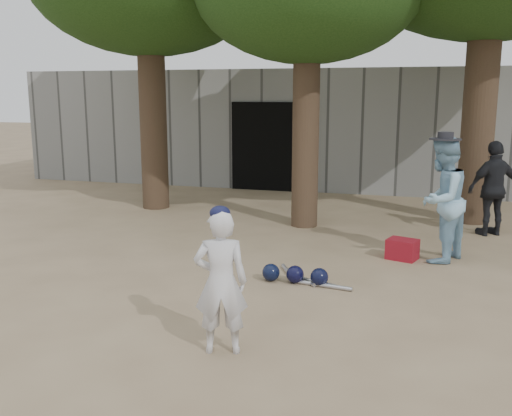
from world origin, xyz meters
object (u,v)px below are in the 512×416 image
(boy_player, at_px, (221,282))
(red_bag, at_px, (402,249))
(spectator_blue, at_px, (441,200))
(spectator_dark, at_px, (494,189))

(boy_player, distance_m, red_bag, 3.99)
(boy_player, relative_size, spectator_blue, 0.76)
(red_bag, bearing_deg, spectator_blue, 7.19)
(boy_player, distance_m, spectator_blue, 4.24)
(boy_player, height_order, spectator_blue, spectator_blue)
(spectator_blue, xyz_separation_m, spectator_dark, (0.91, 1.88, -0.09))
(spectator_dark, bearing_deg, red_bag, 24.33)
(spectator_dark, height_order, red_bag, spectator_dark)
(boy_player, relative_size, spectator_dark, 0.85)
(boy_player, bearing_deg, spectator_blue, -135.92)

